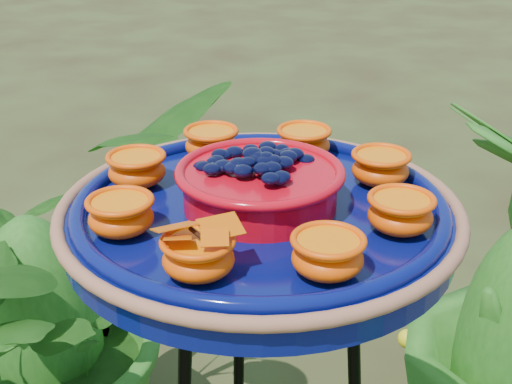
% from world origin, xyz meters
% --- Properties ---
extents(feeder_dish, '(0.60, 0.60, 0.12)m').
position_xyz_m(feeder_dish, '(0.07, -0.10, 1.03)').
color(feeder_dish, '#060D4F').
rests_on(feeder_dish, tripod_stand).
extents(shrub_back_left, '(1.09, 1.14, 0.99)m').
position_xyz_m(shrub_back_left, '(-0.45, 0.48, 0.49)').
color(shrub_back_left, '#215416').
rests_on(shrub_back_left, ground).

